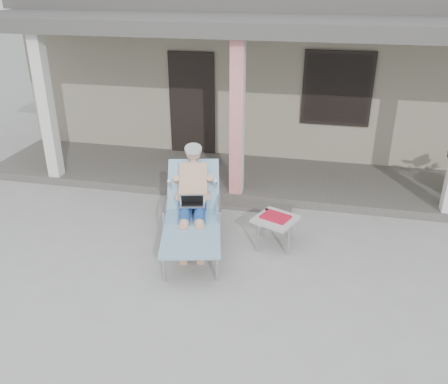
# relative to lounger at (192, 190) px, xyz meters

# --- Properties ---
(ground) EXTENTS (60.00, 60.00, 0.00)m
(ground) POSITION_rel_lounger_xyz_m (0.35, -0.60, -0.84)
(ground) COLOR #9E9E99
(ground) RESTS_ON ground
(house) EXTENTS (10.40, 5.40, 3.30)m
(house) POSITION_rel_lounger_xyz_m (0.36, 5.89, 0.83)
(house) COLOR #9E947D
(house) RESTS_ON ground
(porch_deck) EXTENTS (10.00, 2.00, 0.15)m
(porch_deck) POSITION_rel_lounger_xyz_m (0.35, 2.40, -0.76)
(porch_deck) COLOR #605B56
(porch_deck) RESTS_ON ground
(porch_overhang) EXTENTS (10.00, 2.30, 2.85)m
(porch_overhang) POSITION_rel_lounger_xyz_m (0.35, 2.34, 1.95)
(porch_overhang) COLOR silver
(porch_overhang) RESTS_ON porch_deck
(porch_step) EXTENTS (2.00, 0.30, 0.07)m
(porch_step) POSITION_rel_lounger_xyz_m (0.35, 1.25, -0.80)
(porch_step) COLOR #605B56
(porch_step) RESTS_ON ground
(lounger) EXTENTS (1.24, 2.16, 1.36)m
(lounger) POSITION_rel_lounger_xyz_m (0.00, 0.00, 0.00)
(lounger) COLOR #B7B7BC
(lounger) RESTS_ON ground
(side_table) EXTENTS (0.72, 0.72, 0.49)m
(side_table) POSITION_rel_lounger_xyz_m (1.21, 0.11, -0.42)
(side_table) COLOR beige
(side_table) RESTS_ON ground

